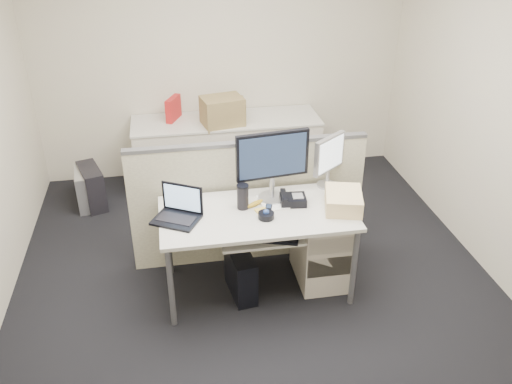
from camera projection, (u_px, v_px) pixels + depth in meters
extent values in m
cube|color=black|center=(257.00, 287.00, 4.52)|extent=(4.00, 4.50, 0.01)
cube|color=beige|center=(221.00, 55.00, 5.80)|extent=(4.00, 0.02, 2.70)
cube|color=#B8B5AB|center=(257.00, 214.00, 4.17)|extent=(1.50, 0.75, 0.03)
cylinder|color=slate|center=(171.00, 288.00, 3.97)|extent=(0.04, 0.04, 0.70)
cylinder|color=slate|center=(168.00, 238.00, 4.52)|extent=(0.04, 0.04, 0.70)
cylinder|color=slate|center=(354.00, 268.00, 4.18)|extent=(0.04, 0.04, 0.70)
cylinder|color=slate|center=(329.00, 223.00, 4.74)|extent=(0.04, 0.04, 0.70)
cube|color=#B8B5AB|center=(261.00, 237.00, 4.06)|extent=(0.62, 0.32, 0.02)
cube|color=beige|center=(321.00, 245.00, 4.49)|extent=(0.40, 0.55, 0.65)
cube|color=beige|center=(248.00, 203.00, 4.64)|extent=(2.00, 0.06, 1.10)
cube|color=beige|center=(227.00, 152.00, 6.01)|extent=(2.00, 0.60, 0.72)
cube|color=black|center=(272.00, 167.00, 4.20)|extent=(0.60, 0.29, 0.58)
cube|color=#B7B7BC|center=(329.00, 162.00, 4.43)|extent=(0.39, 0.36, 0.44)
cube|color=black|center=(175.00, 207.00, 3.99)|extent=(0.41, 0.38, 0.25)
cylinder|color=black|center=(266.00, 215.00, 4.08)|extent=(0.14, 0.14, 0.05)
cube|color=black|center=(293.00, 200.00, 4.26)|extent=(0.22, 0.18, 0.06)
cube|color=white|center=(273.00, 202.00, 4.29)|extent=(0.24, 0.29, 0.01)
cube|color=#FFD14F|center=(262.00, 211.00, 4.17)|extent=(0.11, 0.11, 0.01)
cylinder|color=black|center=(243.00, 197.00, 4.17)|extent=(0.11, 0.11, 0.19)
ellipsoid|color=gold|center=(255.00, 204.00, 4.24)|extent=(0.16, 0.12, 0.04)
cube|color=black|center=(269.00, 207.00, 4.22)|extent=(0.07, 0.10, 0.01)
cube|color=beige|center=(343.00, 200.00, 4.19)|extent=(0.36, 0.41, 0.13)
cube|color=black|center=(269.00, 237.00, 4.03)|extent=(0.47, 0.29, 0.02)
cube|color=black|center=(241.00, 274.00, 4.36)|extent=(0.22, 0.44, 0.39)
cube|color=black|center=(92.00, 187.00, 5.60)|extent=(0.31, 0.49, 0.43)
cube|color=#B7B7BC|center=(86.00, 188.00, 5.60)|extent=(0.22, 0.44, 0.40)
cube|color=olive|center=(222.00, 112.00, 5.64)|extent=(0.47, 0.39, 0.31)
cube|color=olive|center=(227.00, 112.00, 5.69)|extent=(0.39, 0.31, 0.27)
cube|color=#B31A1A|center=(173.00, 110.00, 5.77)|extent=(0.18, 0.28, 0.26)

